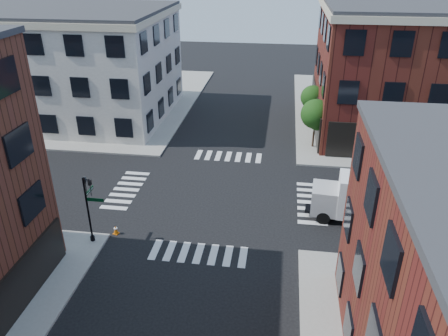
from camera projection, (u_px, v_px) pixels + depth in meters
ground at (216, 196)px, 32.67m from camera, size 120.00×120.00×0.00m
sidewalk_ne at (431, 114)px, 48.64m from camera, size 30.00×30.00×0.15m
sidewalk_nw at (74, 98)px, 53.81m from camera, size 30.00×30.00×0.15m
building_nw at (64, 64)px, 46.71m from camera, size 22.00×16.00×11.00m
tree_near at (316, 116)px, 39.15m from camera, size 2.69×2.69×4.49m
tree_far at (313, 99)px, 44.59m from camera, size 2.43×2.43×4.07m
signal_pole at (89, 202)px, 26.30m from camera, size 1.29×1.24×4.60m
box_truck at (368, 200)px, 28.87m from camera, size 7.36×2.82×3.26m
traffic_cone at (116, 230)px, 28.19m from camera, size 0.41×0.41×0.62m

